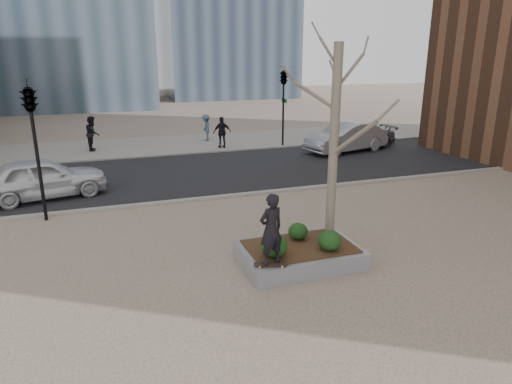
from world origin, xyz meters
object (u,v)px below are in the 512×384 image
object	(u,v)px
skateboard	(271,265)
skateboarder	(271,229)
police_car	(42,178)
planter	(299,255)

from	to	relation	value
skateboard	skateboarder	distance (m)	0.89
police_car	skateboarder	bearing A→B (deg)	-160.57
skateboard	police_car	bearing A→B (deg)	138.81
skateboard	police_car	xyz separation A→B (m)	(-5.66, 8.93, 0.30)
skateboard	police_car	world-z (taller)	police_car
skateboarder	skateboard	bearing A→B (deg)	164.90
planter	police_car	xyz separation A→B (m)	(-6.76, 8.14, 0.56)
planter	skateboarder	bearing A→B (deg)	-144.33
planter	skateboard	distance (m)	1.38
skateboard	police_car	size ratio (longest dim) A/B	0.17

